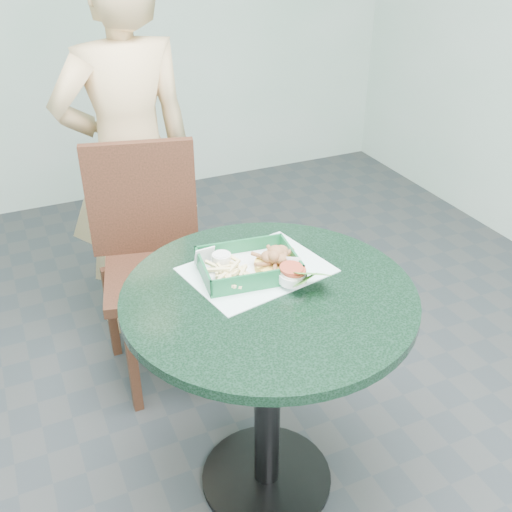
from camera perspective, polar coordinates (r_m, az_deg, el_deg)
name	(u,v)px	position (r m, az deg, el deg)	size (l,w,h in m)	color
floor	(266,478)	(2.17, 1.00, -20.42)	(4.00, 5.00, 0.02)	#303335
cafe_table	(268,345)	(1.76, 1.17, -8.49)	(0.82, 0.82, 0.75)	black
dining_chair	(153,248)	(2.36, -9.79, 0.75)	(0.42, 0.42, 0.93)	#35210F
diner_person	(129,150)	(2.49, -12.03, 9.83)	(0.61, 0.40, 1.66)	#DCB47E
placemat	(257,276)	(1.75, 0.07, -1.88)	(0.39, 0.29, 0.00)	silver
food_basket	(248,274)	(1.73, -0.74, -1.71)	(0.27, 0.20, 0.05)	#135B31
crab_sandwich	(275,262)	(1.72, 1.81, -0.62)	(0.12, 0.12, 0.07)	#E8BE4B
fries_pile	(231,278)	(1.67, -2.39, -2.07)	(0.11, 0.11, 0.04)	#F8E196
sauce_ramekin	(222,266)	(1.71, -3.29, -0.93)	(0.05, 0.05, 0.03)	white
garnish_cup	(299,278)	(1.67, 4.11, -2.07)	(0.12, 0.11, 0.05)	white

